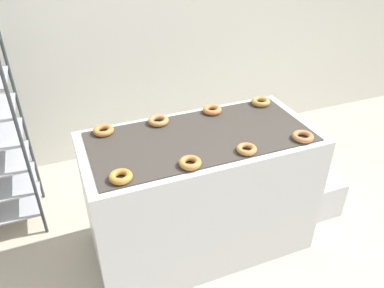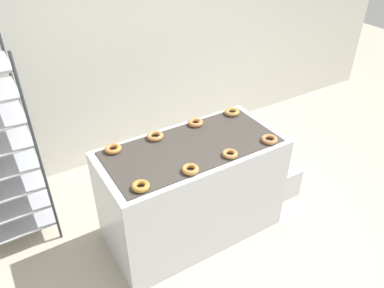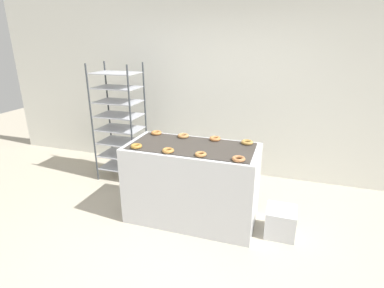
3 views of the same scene
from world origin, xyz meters
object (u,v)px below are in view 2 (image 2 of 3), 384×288
Objects in this scene: donut_near_midright at (230,154)px; donut_far_midright at (195,123)px; donut_near_right at (269,139)px; donut_far_right at (232,112)px; donut_far_midleft at (155,136)px; donut_far_left at (113,149)px; donut_near_midleft at (190,169)px; donut_near_left at (141,186)px; glaze_bin at (278,179)px; fryer_machine at (192,191)px.

donut_near_midright is 0.53m from donut_far_midright.
donut_near_right is at bearing -55.15° from donut_far_midright.
donut_near_right is at bearing -90.98° from donut_far_right.
donut_far_midleft is (-0.38, 0.52, 0.00)m from donut_near_midright.
donut_far_left is (-1.14, 0.53, 0.00)m from donut_near_right.
donut_far_right is at bearing 34.65° from donut_near_midleft.
donut_near_midleft is 0.96× the size of donut_near_right.
donut_near_left is at bearing -145.60° from donut_far_midright.
donut_near_left and donut_far_midright have the same top height.
donut_far_right is at bearing 89.02° from donut_near_right.
donut_near_left is 1.04× the size of donut_near_midright.
donut_far_left reaches higher than donut_near_midleft.
donut_far_midright is at bearing 161.45° from glaze_bin.
donut_near_midright is 0.91m from donut_far_left.
donut_near_left is 0.91× the size of donut_far_midleft.
donut_near_left is at bearing -156.03° from donut_far_right.
donut_near_midright and donut_near_right have the same top height.
donut_near_midright is (-0.86, -0.25, 0.80)m from glaze_bin.
donut_near_midright is at bearing 1.22° from donut_near_midleft.
donut_far_right reaches higher than donut_far_midleft.
glaze_bin is at bearing 8.60° from donut_near_left.
donut_near_left is at bearing 179.36° from donut_near_midright.
fryer_machine is 10.90× the size of donut_far_right.
donut_near_midleft is 0.75m from donut_near_right.
donut_far_midleft is (-0.02, 0.53, 0.00)m from donut_near_midleft.
fryer_machine is 1.08m from glaze_bin.
donut_far_left is at bearing 154.88° from donut_near_right.
donut_far_left is (-0.56, 0.27, 0.49)m from fryer_machine.
donut_far_midright reaches higher than donut_far_midleft.
donut_far_midleft is at bearing -178.43° from donut_far_midright.
glaze_bin is at bearing -0.65° from fryer_machine.
donut_near_left reaches higher than donut_near_right.
donut_far_midleft is (-0.20, 0.26, 0.49)m from fryer_machine.
glaze_bin is 0.96m from donut_far_right.
donut_near_midleft reaches higher than donut_near_midright.
donut_far_left is at bearing 89.45° from donut_near_left.
donut_near_midright is 0.39m from donut_near_right.
donut_near_midleft is 0.96× the size of donut_far_midright.
donut_far_right is (0.76, 0.53, 0.00)m from donut_near_midleft.
fryer_machine is 11.92× the size of donut_near_left.
fryer_machine is 0.79m from donut_far_left.
donut_near_midleft is 0.66m from donut_far_left.
donut_far_midright is (0.38, 0.54, 0.00)m from donut_near_midleft.
fryer_machine is 10.83× the size of donut_far_midleft.
donut_near_midleft is 0.92× the size of donut_far_midleft.
glaze_bin is (1.04, -0.01, -0.31)m from fryer_machine.
fryer_machine is 11.29× the size of donut_far_midright.
donut_far_midright is (0.20, 0.27, 0.49)m from fryer_machine.
donut_far_right is (1.15, 0.51, 0.00)m from donut_near_left.
donut_far_right is at bearing 52.24° from donut_near_midright.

